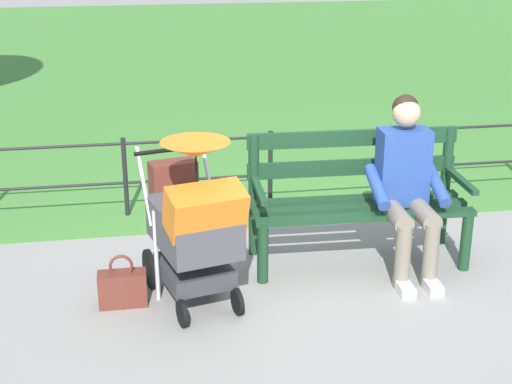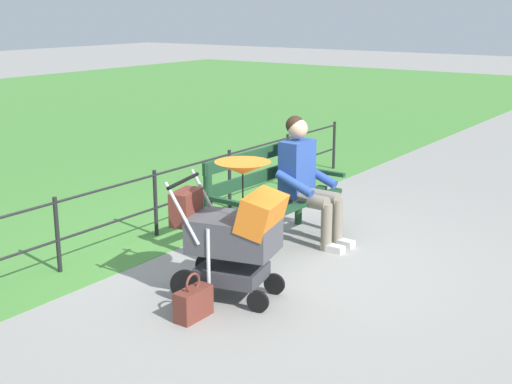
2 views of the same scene
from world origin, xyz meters
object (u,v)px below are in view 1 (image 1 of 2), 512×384
(person_on_bench, at_px, (407,181))
(park_bench, at_px, (357,193))
(stroller, at_px, (194,220))
(handbag, at_px, (123,288))

(person_on_bench, bearing_deg, park_bench, -37.01)
(person_on_bench, bearing_deg, stroller, 9.99)
(stroller, bearing_deg, person_on_bench, -170.01)
(park_bench, bearing_deg, stroller, 21.59)
(park_bench, xyz_separation_m, handbag, (1.74, 0.47, -0.40))
(person_on_bench, relative_size, handbag, 3.45)
(park_bench, distance_m, stroller, 1.35)
(person_on_bench, xyz_separation_m, handbag, (2.04, 0.24, -0.55))
(stroller, xyz_separation_m, handbag, (0.49, -0.03, -0.47))
(park_bench, height_order, handbag, park_bench)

